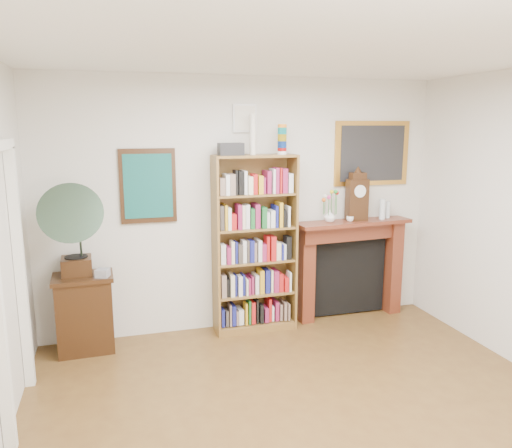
{
  "coord_description": "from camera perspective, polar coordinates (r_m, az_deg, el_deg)",
  "views": [
    {
      "loc": [
        -1.41,
        -2.82,
        2.27
      ],
      "look_at": [
        -0.13,
        1.6,
        1.36
      ],
      "focal_mm": 35.0,
      "sensor_mm": 36.0,
      "label": 1
    }
  ],
  "objects": [
    {
      "name": "bookshelf",
      "position": [
        5.47,
        -0.15,
        -1.18
      ],
      "size": [
        0.91,
        0.33,
        2.26
      ],
      "rotation": [
        0.0,
        0.0,
        0.01
      ],
      "color": "brown",
      "rests_on": "floor"
    },
    {
      "name": "room",
      "position": [
        3.27,
        10.06,
        -4.44
      ],
      "size": [
        4.51,
        5.01,
        2.81
      ],
      "color": "#543619",
      "rests_on": "ground"
    },
    {
      "name": "teal_poster",
      "position": [
        5.35,
        -12.24,
        4.26
      ],
      "size": [
        0.58,
        0.04,
        0.78
      ],
      "color": "black",
      "rests_on": "back_wall"
    },
    {
      "name": "gramophone",
      "position": [
        5.07,
        -20.24,
        -0.12
      ],
      "size": [
        0.61,
        0.75,
        0.96
      ],
      "rotation": [
        0.0,
        0.0,
        0.05
      ],
      "color": "black",
      "rests_on": "side_cabinet"
    },
    {
      "name": "door_casing",
      "position": [
        4.22,
        -26.56,
        -3.87
      ],
      "size": [
        0.08,
        1.02,
        2.17
      ],
      "color": "white",
      "rests_on": "left_wall"
    },
    {
      "name": "fireplace",
      "position": [
        6.07,
        10.65,
        -4.02
      ],
      "size": [
        1.42,
        0.43,
        1.18
      ],
      "rotation": [
        0.0,
        0.0,
        0.07
      ],
      "color": "#512212",
      "rests_on": "floor"
    },
    {
      "name": "cd_stack",
      "position": [
        5.18,
        -17.13,
        -5.38
      ],
      "size": [
        0.15,
        0.15,
        0.08
      ],
      "primitive_type": "cube",
      "rotation": [
        0.0,
        0.0,
        -0.34
      ],
      "color": "#ADACB9",
      "rests_on": "side_cabinet"
    },
    {
      "name": "mantel_clock",
      "position": [
        5.9,
        11.48,
        2.99
      ],
      "size": [
        0.24,
        0.14,
        0.56
      ],
      "rotation": [
        0.0,
        0.0,
        0.01
      ],
      "color": "black",
      "rests_on": "fireplace"
    },
    {
      "name": "flower_vase",
      "position": [
        5.77,
        8.42,
        0.89
      ],
      "size": [
        0.17,
        0.17,
        0.14
      ],
      "primitive_type": "imported",
      "rotation": [
        0.0,
        0.0,
        0.38
      ],
      "color": "white",
      "rests_on": "fireplace"
    },
    {
      "name": "small_picture",
      "position": [
        5.49,
        -1.3,
        12.0
      ],
      "size": [
        0.26,
        0.04,
        0.3
      ],
      "color": "white",
      "rests_on": "back_wall"
    },
    {
      "name": "side_cabinet",
      "position": [
        5.43,
        -18.95,
        -9.61
      ],
      "size": [
        0.6,
        0.44,
        0.8
      ],
      "primitive_type": "cube",
      "rotation": [
        0.0,
        0.0,
        0.03
      ],
      "color": "black",
      "rests_on": "floor"
    },
    {
      "name": "bottle_left",
      "position": [
        6.07,
        14.25,
        1.66
      ],
      "size": [
        0.07,
        0.07,
        0.24
      ],
      "primitive_type": "cylinder",
      "color": "silver",
      "rests_on": "fireplace"
    },
    {
      "name": "bottle_right",
      "position": [
        6.16,
        14.8,
        1.59
      ],
      "size": [
        0.06,
        0.06,
        0.2
      ],
      "primitive_type": "cylinder",
      "color": "silver",
      "rests_on": "fireplace"
    },
    {
      "name": "gilt_painting",
      "position": [
        6.08,
        13.11,
        7.87
      ],
      "size": [
        0.95,
        0.04,
        0.75
      ],
      "color": "#C58B33",
      "rests_on": "back_wall"
    },
    {
      "name": "teacup",
      "position": [
        5.84,
        10.69,
        0.58
      ],
      "size": [
        0.09,
        0.09,
        0.06
      ],
      "primitive_type": "imported",
      "rotation": [
        0.0,
        0.0,
        -0.04
      ],
      "color": "white",
      "rests_on": "fireplace"
    }
  ]
}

